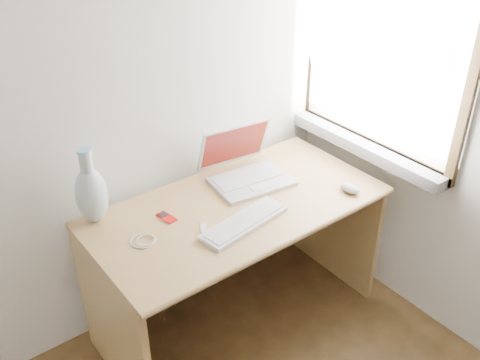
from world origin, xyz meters
TOP-DOWN VIEW (x-y plane):
  - window at (1.72, 1.30)m, footprint 0.11×0.99m
  - desk at (0.95, 1.44)m, footprint 1.34×0.67m
  - laptop at (1.11, 1.52)m, footprint 0.39×0.34m
  - external_keyboard at (0.88, 1.22)m, footprint 0.43×0.18m
  - mouse at (1.43, 1.13)m, footprint 0.07×0.11m
  - ipod at (0.64, 1.46)m, footprint 0.06×0.10m
  - cable_coil at (0.48, 1.38)m, footprint 0.14×0.14m
  - remote at (0.73, 1.31)m, footprint 0.06×0.07m
  - vase at (0.39, 1.63)m, footprint 0.13×0.13m

SIDE VIEW (x-z plane):
  - desk at x=0.95m, z-range 0.15..0.86m
  - remote at x=0.73m, z-range 0.71..0.71m
  - cable_coil at x=0.48m, z-range 0.71..0.71m
  - ipod at x=0.64m, z-range 0.71..0.72m
  - external_keyboard at x=0.88m, z-range 0.71..0.73m
  - mouse at x=1.43m, z-range 0.71..0.74m
  - laptop at x=1.11m, z-range 0.64..0.89m
  - vase at x=0.39m, z-range 0.67..1.02m
  - window at x=1.72m, z-range 0.72..1.83m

